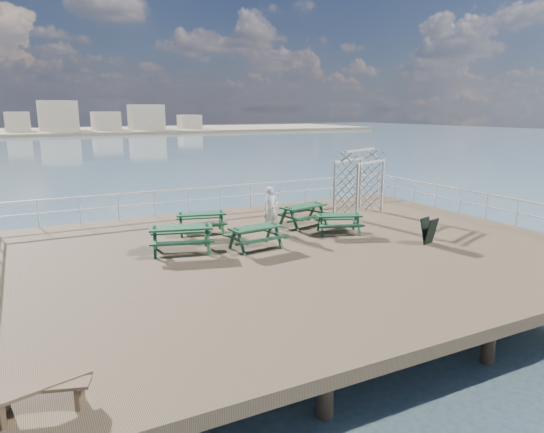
{
  "coord_description": "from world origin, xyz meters",
  "views": [
    {
      "loc": [
        -7.69,
        -13.14,
        4.4
      ],
      "look_at": [
        -0.87,
        0.13,
        1.1
      ],
      "focal_mm": 32.0,
      "sensor_mm": 36.0,
      "label": 1
    }
  ],
  "objects_px": {
    "flat_bench_near": "(41,390)",
    "flat_bench_far": "(41,391)",
    "picnic_table_c": "(303,211)",
    "picnic_table_d": "(181,234)",
    "picnic_table_e": "(256,233)",
    "picnic_table_a": "(201,218)",
    "picnic_table_b": "(339,220)",
    "person": "(271,209)",
    "trellis_arbor": "(359,185)"
  },
  "relations": [
    {
      "from": "picnic_table_d",
      "to": "flat_bench_far",
      "type": "xyz_separation_m",
      "value": [
        -4.29,
        -7.03,
        -0.29
      ]
    },
    {
      "from": "trellis_arbor",
      "to": "flat_bench_near",
      "type": "bearing_deg",
      "value": -165.24
    },
    {
      "from": "picnic_table_b",
      "to": "picnic_table_c",
      "type": "height_order",
      "value": "picnic_table_c"
    },
    {
      "from": "picnic_table_b",
      "to": "person",
      "type": "xyz_separation_m",
      "value": [
        -2.06,
        1.35,
        0.33
      ]
    },
    {
      "from": "picnic_table_e",
      "to": "flat_bench_far",
      "type": "distance_m",
      "value": 9.12
    },
    {
      "from": "flat_bench_far",
      "to": "person",
      "type": "bearing_deg",
      "value": 63.35
    },
    {
      "from": "picnic_table_b",
      "to": "flat_bench_far",
      "type": "relative_size",
      "value": 1.35
    },
    {
      "from": "flat_bench_far",
      "to": "picnic_table_d",
      "type": "bearing_deg",
      "value": 76.59
    },
    {
      "from": "picnic_table_e",
      "to": "trellis_arbor",
      "type": "distance_m",
      "value": 6.92
    },
    {
      "from": "flat_bench_near",
      "to": "person",
      "type": "bearing_deg",
      "value": 30.42
    },
    {
      "from": "person",
      "to": "picnic_table_a",
      "type": "bearing_deg",
      "value": 158.52
    },
    {
      "from": "picnic_table_a",
      "to": "flat_bench_far",
      "type": "distance_m",
      "value": 10.68
    },
    {
      "from": "picnic_table_e",
      "to": "picnic_table_b",
      "type": "bearing_deg",
      "value": 0.09
    },
    {
      "from": "picnic_table_c",
      "to": "flat_bench_far",
      "type": "height_order",
      "value": "picnic_table_c"
    },
    {
      "from": "picnic_table_b",
      "to": "flat_bench_near",
      "type": "xyz_separation_m",
      "value": [
        -10.07,
        -6.77,
        -0.18
      ]
    },
    {
      "from": "picnic_table_b",
      "to": "picnic_table_c",
      "type": "distance_m",
      "value": 1.67
    },
    {
      "from": "picnic_table_a",
      "to": "picnic_table_d",
      "type": "height_order",
      "value": "picnic_table_d"
    },
    {
      "from": "trellis_arbor",
      "to": "picnic_table_c",
      "type": "bearing_deg",
      "value": 173.75
    },
    {
      "from": "picnic_table_d",
      "to": "person",
      "type": "height_order",
      "value": "person"
    },
    {
      "from": "picnic_table_a",
      "to": "picnic_table_c",
      "type": "height_order",
      "value": "picnic_table_c"
    },
    {
      "from": "picnic_table_e",
      "to": "flat_bench_far",
      "type": "height_order",
      "value": "picnic_table_e"
    },
    {
      "from": "picnic_table_b",
      "to": "picnic_table_c",
      "type": "bearing_deg",
      "value": 130.46
    },
    {
      "from": "picnic_table_a",
      "to": "picnic_table_b",
      "type": "xyz_separation_m",
      "value": [
        4.43,
        -2.29,
        -0.04
      ]
    },
    {
      "from": "picnic_table_c",
      "to": "picnic_table_d",
      "type": "bearing_deg",
      "value": -178.72
    },
    {
      "from": "picnic_table_c",
      "to": "trellis_arbor",
      "type": "xyz_separation_m",
      "value": [
        3.27,
        0.86,
        0.65
      ]
    },
    {
      "from": "flat_bench_far",
      "to": "trellis_arbor",
      "type": "distance_m",
      "value": 15.79
    },
    {
      "from": "picnic_table_c",
      "to": "picnic_table_e",
      "type": "bearing_deg",
      "value": -158.99
    },
    {
      "from": "picnic_table_d",
      "to": "trellis_arbor",
      "type": "distance_m",
      "value": 8.81
    },
    {
      "from": "picnic_table_a",
      "to": "flat_bench_near",
      "type": "distance_m",
      "value": 10.68
    },
    {
      "from": "picnic_table_d",
      "to": "trellis_arbor",
      "type": "xyz_separation_m",
      "value": [
        8.51,
        2.17,
        0.63
      ]
    },
    {
      "from": "picnic_table_b",
      "to": "picnic_table_d",
      "type": "distance_m",
      "value": 5.79
    },
    {
      "from": "picnic_table_c",
      "to": "person",
      "type": "height_order",
      "value": "person"
    },
    {
      "from": "picnic_table_a",
      "to": "flat_bench_near",
      "type": "xyz_separation_m",
      "value": [
        -5.64,
        -9.06,
        -0.23
      ]
    },
    {
      "from": "picnic_table_a",
      "to": "person",
      "type": "xyz_separation_m",
      "value": [
        2.37,
        -0.94,
        0.28
      ]
    },
    {
      "from": "picnic_table_e",
      "to": "flat_bench_near",
      "type": "distance_m",
      "value": 9.12
    },
    {
      "from": "picnic_table_a",
      "to": "trellis_arbor",
      "type": "xyz_separation_m",
      "value": [
        7.16,
        0.14,
        0.68
      ]
    },
    {
      "from": "picnic_table_a",
      "to": "picnic_table_b",
      "type": "relative_size",
      "value": 1.03
    },
    {
      "from": "picnic_table_c",
      "to": "picnic_table_d",
      "type": "height_order",
      "value": "picnic_table_d"
    },
    {
      "from": "picnic_table_a",
      "to": "picnic_table_e",
      "type": "bearing_deg",
      "value": -57.5
    },
    {
      "from": "flat_bench_far",
      "to": "picnic_table_e",
      "type": "bearing_deg",
      "value": 62.08
    },
    {
      "from": "picnic_table_a",
      "to": "flat_bench_near",
      "type": "height_order",
      "value": "picnic_table_a"
    },
    {
      "from": "trellis_arbor",
      "to": "person",
      "type": "xyz_separation_m",
      "value": [
        -4.79,
        -1.08,
        -0.4
      ]
    },
    {
      "from": "picnic_table_d",
      "to": "picnic_table_a",
      "type": "bearing_deg",
      "value": 71.65
    },
    {
      "from": "flat_bench_near",
      "to": "flat_bench_far",
      "type": "xyz_separation_m",
      "value": [
        0.0,
        0.0,
        -0.01
      ]
    },
    {
      "from": "picnic_table_d",
      "to": "picnic_table_e",
      "type": "bearing_deg",
      "value": -1.65
    },
    {
      "from": "flat_bench_near",
      "to": "person",
      "type": "distance_m",
      "value": 11.42
    },
    {
      "from": "picnic_table_b",
      "to": "person",
      "type": "bearing_deg",
      "value": 168.32
    },
    {
      "from": "flat_bench_far",
      "to": "picnic_table_c",
      "type": "bearing_deg",
      "value": 59.16
    },
    {
      "from": "person",
      "to": "picnic_table_e",
      "type": "bearing_deg",
      "value": -129.45
    },
    {
      "from": "picnic_table_d",
      "to": "picnic_table_e",
      "type": "height_order",
      "value": "picnic_table_d"
    }
  ]
}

